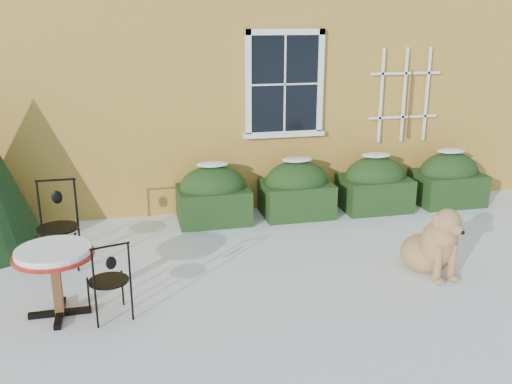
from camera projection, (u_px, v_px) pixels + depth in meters
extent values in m
plane|color=white|center=(276.00, 295.00, 6.32)|extent=(80.00, 80.00, 0.00)
cube|color=gold|center=(192.00, 15.00, 11.96)|extent=(12.00, 8.00, 6.00)
cube|color=black|center=(285.00, 84.00, 8.69)|extent=(1.05, 0.03, 1.45)
cube|color=white|center=(285.00, 32.00, 8.46)|extent=(1.23, 0.06, 0.09)
cube|color=white|center=(284.00, 134.00, 8.91)|extent=(1.23, 0.06, 0.09)
cube|color=white|center=(248.00, 85.00, 8.56)|extent=(0.09, 0.06, 1.63)
cube|color=white|center=(320.00, 83.00, 8.80)|extent=(0.09, 0.06, 1.63)
cube|color=white|center=(285.00, 84.00, 8.67)|extent=(0.02, 0.02, 1.45)
cube|color=white|center=(285.00, 84.00, 8.67)|extent=(1.05, 0.02, 0.02)
cube|color=white|center=(284.00, 134.00, 8.91)|extent=(1.29, 0.14, 0.07)
cube|color=white|center=(381.00, 96.00, 9.08)|extent=(0.04, 0.03, 1.50)
cube|color=white|center=(404.00, 95.00, 9.17)|extent=(0.04, 0.03, 1.50)
cube|color=white|center=(427.00, 95.00, 9.25)|extent=(0.04, 0.03, 1.50)
cube|color=white|center=(403.00, 117.00, 9.27)|extent=(1.20, 0.03, 0.04)
cube|color=white|center=(406.00, 73.00, 9.07)|extent=(1.20, 0.03, 0.04)
cylinder|color=#472D19|center=(410.00, 105.00, 9.22)|extent=(0.02, 0.02, 1.10)
cube|color=black|center=(213.00, 204.00, 8.55)|extent=(1.05, 0.80, 0.52)
ellipsoid|color=black|center=(213.00, 188.00, 8.48)|extent=(1.00, 0.72, 0.67)
ellipsoid|color=white|center=(212.00, 164.00, 8.37)|extent=(0.47, 0.32, 0.06)
cube|color=black|center=(296.00, 199.00, 8.83)|extent=(1.05, 0.80, 0.52)
ellipsoid|color=black|center=(297.00, 182.00, 8.76)|extent=(1.00, 0.72, 0.67)
ellipsoid|color=white|center=(297.00, 160.00, 8.65)|extent=(0.47, 0.32, 0.06)
cube|color=black|center=(374.00, 193.00, 9.11)|extent=(1.05, 0.80, 0.52)
ellipsoid|color=black|center=(375.00, 177.00, 9.04)|extent=(1.00, 0.72, 0.67)
ellipsoid|color=white|center=(377.00, 155.00, 8.93)|extent=(0.47, 0.32, 0.06)
cube|color=black|center=(447.00, 188.00, 9.39)|extent=(1.05, 0.80, 0.52)
ellipsoid|color=black|center=(449.00, 172.00, 9.32)|extent=(1.00, 0.72, 0.67)
ellipsoid|color=white|center=(451.00, 151.00, 9.21)|extent=(0.47, 0.32, 0.06)
cube|color=black|center=(60.00, 313.00, 5.89)|extent=(0.63, 0.07, 0.05)
cube|color=black|center=(60.00, 313.00, 5.89)|extent=(0.07, 0.63, 0.05)
cube|color=brown|center=(57.00, 286.00, 5.80)|extent=(0.09, 0.09, 0.67)
cylinder|color=#9E180D|center=(54.00, 255.00, 5.70)|extent=(0.80, 0.80, 0.04)
cylinder|color=white|center=(53.00, 251.00, 5.69)|extent=(0.75, 0.75, 0.06)
cylinder|color=black|center=(122.00, 288.00, 6.05)|extent=(0.02, 0.02, 0.40)
cylinder|color=black|center=(89.00, 295.00, 5.89)|extent=(0.02, 0.02, 0.40)
cylinder|color=black|center=(132.00, 302.00, 5.75)|extent=(0.02, 0.02, 0.40)
cylinder|color=black|center=(97.00, 310.00, 5.60)|extent=(0.02, 0.02, 0.40)
cylinder|color=black|center=(109.00, 281.00, 5.77)|extent=(0.41, 0.41, 0.02)
cylinder|color=black|center=(129.00, 264.00, 5.63)|extent=(0.02, 0.02, 0.44)
cylinder|color=black|center=(93.00, 271.00, 5.47)|extent=(0.02, 0.02, 0.44)
cylinder|color=black|center=(110.00, 246.00, 5.49)|extent=(0.38, 0.12, 0.02)
ellipsoid|color=black|center=(111.00, 263.00, 5.54)|extent=(0.11, 0.05, 0.14)
cylinder|color=black|center=(39.00, 255.00, 6.77)|extent=(0.03, 0.03, 0.49)
cylinder|color=black|center=(77.00, 252.00, 6.86)|extent=(0.03, 0.03, 0.49)
cylinder|color=black|center=(43.00, 242.00, 7.17)|extent=(0.03, 0.03, 0.49)
cylinder|color=black|center=(80.00, 239.00, 7.26)|extent=(0.03, 0.03, 0.49)
cylinder|color=black|center=(58.00, 228.00, 6.94)|extent=(0.50, 0.50, 0.02)
cylinder|color=black|center=(39.00, 202.00, 7.02)|extent=(0.03, 0.03, 0.55)
cylinder|color=black|center=(76.00, 200.00, 7.11)|extent=(0.03, 0.03, 0.55)
cylinder|color=black|center=(55.00, 180.00, 6.99)|extent=(0.48, 0.03, 0.03)
ellipsoid|color=black|center=(57.00, 197.00, 7.05)|extent=(0.13, 0.03, 0.17)
ellipsoid|color=#B17F4F|center=(425.00, 253.00, 6.92)|extent=(0.67, 0.71, 0.46)
ellipsoid|color=#B17F4F|center=(438.00, 243.00, 6.68)|extent=(0.49, 0.46, 0.57)
sphere|color=#B17F4F|center=(443.00, 235.00, 6.58)|extent=(0.35, 0.35, 0.35)
cylinder|color=#B17F4F|center=(438.00, 264.00, 6.56)|extent=(0.09, 0.09, 0.46)
cylinder|color=#B17F4F|center=(452.00, 261.00, 6.64)|extent=(0.09, 0.09, 0.46)
ellipsoid|color=#B17F4F|center=(439.00, 281.00, 6.57)|extent=(0.12, 0.16, 0.07)
ellipsoid|color=#B17F4F|center=(453.00, 278.00, 6.65)|extent=(0.12, 0.16, 0.07)
cylinder|color=#B17F4F|center=(444.00, 230.00, 6.56)|extent=(0.25, 0.29, 0.25)
sphere|color=#B17F4F|center=(448.00, 222.00, 6.47)|extent=(0.30, 0.30, 0.30)
ellipsoid|color=#B17F4F|center=(456.00, 229.00, 6.37)|extent=(0.18, 0.25, 0.13)
sphere|color=black|center=(462.00, 233.00, 6.28)|extent=(0.05, 0.05, 0.05)
ellipsoid|color=#B17F4F|center=(436.00, 222.00, 6.46)|extent=(0.09, 0.11, 0.19)
ellipsoid|color=#B17F4F|center=(454.00, 219.00, 6.56)|extent=(0.09, 0.11, 0.19)
cylinder|color=#B17F4F|center=(424.00, 255.00, 7.23)|extent=(0.30, 0.33, 0.08)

